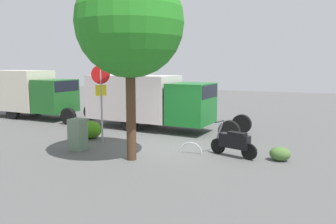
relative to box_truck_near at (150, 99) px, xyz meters
The scene contains 10 objects.
ground_plane 4.23m from the box_truck_near, 128.98° to the left, with size 60.00×60.00×0.00m, color #525352.
box_truck_near is the anchor object (origin of this frame).
box_truck_far 8.26m from the box_truck_near, ahead, with size 7.06×2.47×2.85m.
motorcycle 6.18m from the box_truck_near, 144.76° to the left, with size 1.75×0.79×1.20m.
stop_sign 3.58m from the box_truck_near, 81.82° to the left, with size 0.71×0.33×3.19m.
street_tree 6.31m from the box_truck_near, 109.60° to the left, with size 3.53×3.53×6.30m.
utility_cabinet 5.04m from the box_truck_near, 82.83° to the left, with size 0.57×0.50×1.20m, color slate.
bike_rack_hoop 5.27m from the box_truck_near, 133.06° to the left, with size 0.85×0.85×0.05m, color #B7B7BC.
shrub_near_sign 7.45m from the box_truck_near, 152.50° to the left, with size 0.69×0.56×0.47m, color #466B31.
shrub_mid_verge 3.57m from the box_truck_near, 63.91° to the left, with size 1.14×0.93×0.78m, color #3F8015.
Camera 1 is at (-4.90, 11.88, 3.19)m, focal length 35.96 mm.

